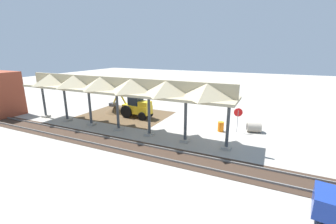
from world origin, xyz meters
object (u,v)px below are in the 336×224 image
Objects in this scene: stop_sign at (238,115)px; traffic_barrel at (221,127)px; backhoe at (136,106)px; concrete_pipe at (254,127)px.

traffic_barrel is at bearing 15.04° from stop_sign.
backhoe is 12.22m from concrete_pipe.
traffic_barrel is (2.74, 1.14, -0.01)m from concrete_pipe.
traffic_barrel is at bearing 176.74° from backhoe.
stop_sign is at bearing -164.96° from traffic_barrel.
stop_sign is 0.41× the size of backhoe.
stop_sign is 10.82m from backhoe.
backhoe is at bearing -3.26° from traffic_barrel.
stop_sign is 1.63× the size of concrete_pipe.
traffic_barrel is (-9.44, 0.54, -0.81)m from backhoe.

